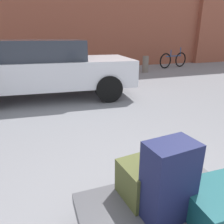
{
  "coord_description": "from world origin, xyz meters",
  "views": [
    {
      "loc": [
        -0.78,
        -0.98,
        1.53
      ],
      "look_at": [
        0.0,
        1.2,
        0.69
      ],
      "focal_mm": 34.01,
      "sensor_mm": 36.0,
      "label": 1
    }
  ],
  "objects_px": {
    "bicycle_leaning": "(173,60)",
    "bollard_kerb_near": "(112,66)",
    "luggage_cart": "(167,219)",
    "suitcase_navy_center": "(169,182)",
    "suitcase_teal_front_left": "(222,203)",
    "duffel_bag_olive_rear_right": "(157,175)",
    "parked_car": "(44,68)",
    "bollard_kerb_mid": "(145,64)"
  },
  "relations": [
    {
      "from": "duffel_bag_olive_rear_right",
      "to": "bicycle_leaning",
      "type": "bearing_deg",
      "value": 47.54
    },
    {
      "from": "luggage_cart",
      "to": "parked_car",
      "type": "distance_m",
      "value": 4.75
    },
    {
      "from": "suitcase_teal_front_left",
      "to": "parked_car",
      "type": "height_order",
      "value": "parked_car"
    },
    {
      "from": "luggage_cart",
      "to": "duffel_bag_olive_rear_right",
      "type": "xyz_separation_m",
      "value": [
        0.03,
        0.23,
        0.21
      ]
    },
    {
      "from": "suitcase_navy_center",
      "to": "duffel_bag_olive_rear_right",
      "type": "distance_m",
      "value": 0.3
    },
    {
      "from": "parked_car",
      "to": "suitcase_navy_center",
      "type": "bearing_deg",
      "value": -83.45
    },
    {
      "from": "bollard_kerb_mid",
      "to": "suitcase_navy_center",
      "type": "bearing_deg",
      "value": -117.19
    },
    {
      "from": "parked_car",
      "to": "suitcase_teal_front_left",
      "type": "bearing_deg",
      "value": -79.42
    },
    {
      "from": "duffel_bag_olive_rear_right",
      "to": "bicycle_leaning",
      "type": "xyz_separation_m",
      "value": [
        5.65,
        7.86,
        -0.11
      ]
    },
    {
      "from": "suitcase_teal_front_left",
      "to": "bollard_kerb_near",
      "type": "distance_m",
      "value": 7.62
    },
    {
      "from": "suitcase_teal_front_left",
      "to": "bollard_kerb_near",
      "type": "relative_size",
      "value": 0.75
    },
    {
      "from": "suitcase_navy_center",
      "to": "duffel_bag_olive_rear_right",
      "type": "relative_size",
      "value": 0.97
    },
    {
      "from": "duffel_bag_olive_rear_right",
      "to": "bollard_kerb_mid",
      "type": "distance_m",
      "value": 7.91
    },
    {
      "from": "suitcase_teal_front_left",
      "to": "bicycle_leaning",
      "type": "bearing_deg",
      "value": 58.67
    },
    {
      "from": "luggage_cart",
      "to": "suitcase_teal_front_left",
      "type": "height_order",
      "value": "suitcase_teal_front_left"
    },
    {
      "from": "parked_car",
      "to": "bicycle_leaning",
      "type": "distance_m",
      "value": 7.14
    },
    {
      "from": "suitcase_teal_front_left",
      "to": "duffel_bag_olive_rear_right",
      "type": "xyz_separation_m",
      "value": [
        -0.29,
        0.38,
        0.04
      ]
    },
    {
      "from": "suitcase_navy_center",
      "to": "bicycle_leaning",
      "type": "height_order",
      "value": "bicycle_leaning"
    },
    {
      "from": "duffel_bag_olive_rear_right",
      "to": "parked_car",
      "type": "height_order",
      "value": "parked_car"
    },
    {
      "from": "parked_car",
      "to": "bollard_kerb_mid",
      "type": "relative_size",
      "value": 6.4
    },
    {
      "from": "suitcase_navy_center",
      "to": "luggage_cart",
      "type": "bearing_deg",
      "value": 22.01
    },
    {
      "from": "suitcase_teal_front_left",
      "to": "bollard_kerb_mid",
      "type": "relative_size",
      "value": 0.75
    },
    {
      "from": "parked_car",
      "to": "bicycle_leaning",
      "type": "xyz_separation_m",
      "value": [
        6.27,
        3.4,
        -0.39
      ]
    },
    {
      "from": "parked_car",
      "to": "bollard_kerb_mid",
      "type": "height_order",
      "value": "parked_car"
    },
    {
      "from": "suitcase_teal_front_left",
      "to": "bicycle_leaning",
      "type": "height_order",
      "value": "bicycle_leaning"
    },
    {
      "from": "bollard_kerb_near",
      "to": "suitcase_navy_center",
      "type": "bearing_deg",
      "value": -106.94
    },
    {
      "from": "suitcase_navy_center",
      "to": "bollard_kerb_mid",
      "type": "bearing_deg",
      "value": 57.09
    },
    {
      "from": "duffel_bag_olive_rear_right",
      "to": "bicycle_leaning",
      "type": "height_order",
      "value": "bicycle_leaning"
    },
    {
      "from": "luggage_cart",
      "to": "duffel_bag_olive_rear_right",
      "type": "height_order",
      "value": "duffel_bag_olive_rear_right"
    },
    {
      "from": "suitcase_teal_front_left",
      "to": "duffel_bag_olive_rear_right",
      "type": "distance_m",
      "value": 0.47
    },
    {
      "from": "luggage_cart",
      "to": "suitcase_navy_center",
      "type": "height_order",
      "value": "suitcase_navy_center"
    },
    {
      "from": "suitcase_teal_front_left",
      "to": "bollard_kerb_mid",
      "type": "distance_m",
      "value": 8.12
    },
    {
      "from": "suitcase_navy_center",
      "to": "parked_car",
      "type": "height_order",
      "value": "parked_car"
    },
    {
      "from": "luggage_cart",
      "to": "bollard_kerb_near",
      "type": "bearing_deg",
      "value": 73.32
    },
    {
      "from": "parked_car",
      "to": "luggage_cart",
      "type": "bearing_deg",
      "value": -82.9
    },
    {
      "from": "luggage_cart",
      "to": "bollard_kerb_near",
      "type": "xyz_separation_m",
      "value": [
        2.17,
        7.24,
        0.08
      ]
    },
    {
      "from": "suitcase_navy_center",
      "to": "bicycle_leaning",
      "type": "xyz_separation_m",
      "value": [
        5.73,
        8.11,
        -0.25
      ]
    },
    {
      "from": "bollard_kerb_near",
      "to": "bollard_kerb_mid",
      "type": "bearing_deg",
      "value": 0.0
    },
    {
      "from": "suitcase_teal_front_left",
      "to": "bollard_kerb_mid",
      "type": "height_order",
      "value": "bollard_kerb_mid"
    },
    {
      "from": "suitcase_teal_front_left",
      "to": "bollard_kerb_near",
      "type": "bearing_deg",
      "value": 77.7
    },
    {
      "from": "bicycle_leaning",
      "to": "bollard_kerb_near",
      "type": "xyz_separation_m",
      "value": [
        -3.51,
        -0.84,
        -0.03
      ]
    },
    {
      "from": "bollard_kerb_near",
      "to": "bicycle_leaning",
      "type": "bearing_deg",
      "value": 13.49
    }
  ]
}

